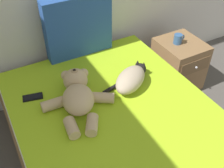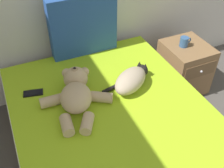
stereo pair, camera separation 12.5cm
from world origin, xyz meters
The scene contains 7 objects.
bed centered at (1.54, 3.20, 0.24)m, with size 1.43×2.08×0.50m.
patterned_cushion centered at (1.62, 4.16, 0.77)m, with size 0.60×0.12×0.55m.
cat centered at (1.78, 3.54, 0.57)m, with size 0.44×0.34×0.15m.
teddy_bear centered at (1.34, 3.56, 0.58)m, with size 0.52×0.62×0.20m.
cell_phone centered at (1.06, 3.77, 0.50)m, with size 0.16×0.10×0.01m.
nightstand centered at (2.55, 3.84, 0.25)m, with size 0.41×0.48×0.50m.
mug centered at (2.51, 3.86, 0.55)m, with size 0.12×0.08×0.09m.
Camera 2 is at (0.99, 2.13, 1.89)m, focal length 43.14 mm.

